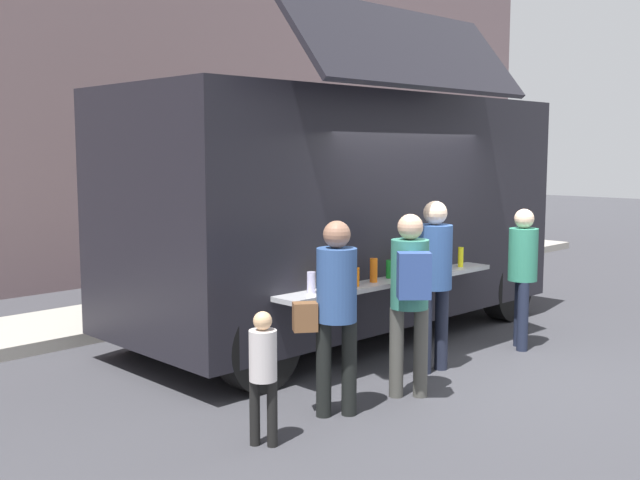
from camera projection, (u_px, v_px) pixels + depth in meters
The scene contains 8 objects.
ground_plane at pixel (455, 364), 8.24m from camera, with size 60.00×60.00×0.00m, color #38383D.
food_truck_main at pixel (343, 207), 9.39m from camera, with size 5.87×3.20×3.81m.
trash_bin at pixel (402, 250), 14.12m from camera, with size 0.60×0.60×0.93m, color #2F5C39.
customer_front_ordering at pixel (433, 271), 7.84m from camera, with size 0.59×0.37×1.80m.
customer_mid_with_backpack at pixel (410, 287), 6.99m from camera, with size 0.53×0.54×1.73m.
customer_rear_waiting at pixel (335, 301), 6.52m from camera, with size 0.52×0.46×1.72m.
customer_extra_browsing at pixel (523, 266), 8.78m from camera, with size 0.33×0.33×1.64m.
child_near_queue at pixel (263, 366), 5.89m from camera, with size 0.22×0.22×1.08m.
Camera 1 is at (-6.80, -4.51, 2.31)m, focal length 42.52 mm.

